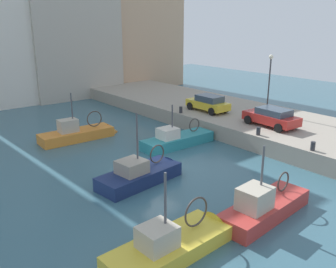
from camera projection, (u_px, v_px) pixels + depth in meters
name	position (u px, v px, depth m)	size (l,w,h in m)	color
water_surface	(154.00, 169.00, 22.26)	(80.00, 80.00, 0.00)	#386070
quay_wall	(270.00, 126.00, 29.02)	(9.00, 56.00, 1.20)	#9E9384
fishing_boat_orange	(81.00, 137.00, 27.86)	(6.33, 2.16, 4.42)	orange
fishing_boat_yellow	(177.00, 248.00, 14.32)	(6.07, 2.25, 4.38)	gold
fishing_boat_teal	(181.00, 143.00, 26.53)	(6.42, 1.95, 3.85)	teal
fishing_boat_red	(267.00, 212.00, 16.98)	(6.15, 2.04, 4.32)	#BC3833
fishing_boat_navy	(144.00, 179.00, 20.58)	(5.86, 2.43, 4.86)	navy
parked_car_yellow	(208.00, 103.00, 31.19)	(1.91, 3.92, 1.39)	gold
parked_car_red	(272.00, 117.00, 26.71)	(2.16, 4.18, 1.37)	red
mooring_bollard_south	(313.00, 146.00, 21.82)	(0.28, 0.28, 0.55)	#2D2D33
mooring_bollard_mid	(258.00, 131.00, 24.78)	(0.28, 0.28, 0.55)	#2D2D33
mooring_bollard_north	(181.00, 110.00, 30.70)	(0.28, 0.28, 0.55)	#2D2D33
quay_streetlamp	(270.00, 74.00, 29.86)	(0.36, 0.36, 4.83)	#38383D
waterfront_building_west	(64.00, 16.00, 42.29)	(10.81, 8.75, 18.21)	#B2A899
waterfront_building_east_mid	(138.00, 18.00, 48.40)	(10.73, 7.00, 17.98)	tan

